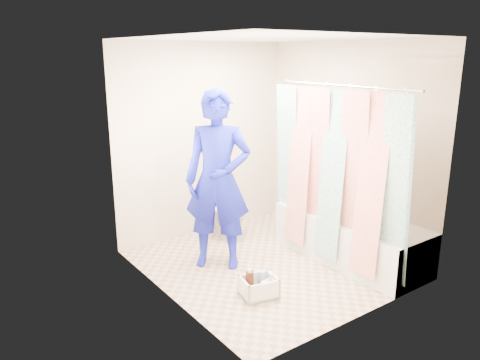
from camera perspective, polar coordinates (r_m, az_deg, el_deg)
floor at (r=5.25m, az=3.32°, el=-10.25°), size 2.60×2.60×0.00m
ceiling at (r=4.75m, az=3.78°, el=16.91°), size 2.40×2.60×0.02m
wall_back at (r=5.90m, az=-4.51°, el=4.85°), size 2.40×0.02×2.40m
wall_front at (r=3.98m, az=15.48°, el=-0.77°), size 2.40×0.02×2.40m
wall_left at (r=4.22m, az=-9.17°, el=0.52°), size 0.02×2.60×2.40m
wall_right at (r=5.69m, az=12.96°, el=4.11°), size 0.02×2.60×2.40m
bathtub at (r=5.42m, az=13.28°, el=-6.74°), size 0.70×1.75×0.50m
curtain_rod at (r=4.81m, az=11.87°, el=11.23°), size 0.02×1.90×0.02m
shower_curtain at (r=4.95m, az=11.29°, el=0.45°), size 0.06×1.75×1.80m
toilet at (r=5.93m, az=-1.57°, el=-3.70°), size 0.47×0.71×0.67m
tank_lid at (r=5.82m, az=-1.11°, el=-3.46°), size 0.44×0.24×0.03m
tank_internals at (r=5.97m, az=-2.68°, el=-0.28°), size 0.16×0.06×0.22m
plumber at (r=4.94m, az=-2.71°, el=-0.03°), size 0.83×0.81×1.92m
cleaning_caddy at (r=4.58m, az=2.44°, el=-12.97°), size 0.38×0.33×0.25m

